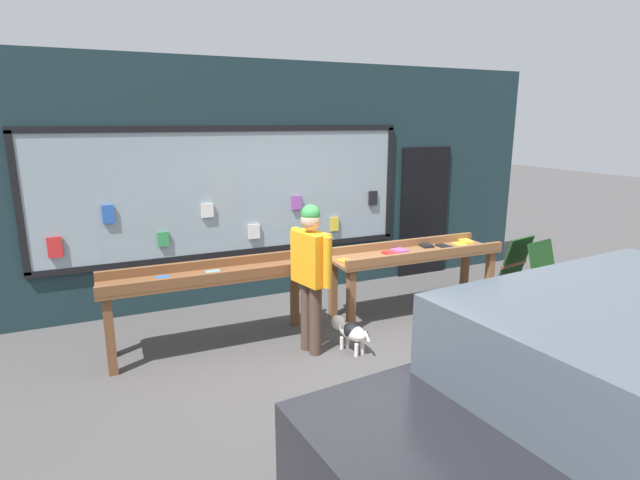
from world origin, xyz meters
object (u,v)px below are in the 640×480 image
Objects in this scene: display_table_left at (211,283)px; display_table_right at (415,258)px; person_browsing at (311,268)px; parked_car at (623,390)px; small_dog at (350,331)px; sandwich_board_sign at (528,268)px.

display_table_left is 2.70m from display_table_right.
display_table_left is at bearing -179.93° from display_table_right.
display_table_left is 1.41× the size of person_browsing.
display_table_right is at bearing 0.07° from display_table_left.
parked_car is (2.06, -3.35, -0.02)m from display_table_left.
small_dog is at bearing -125.56° from person_browsing.
sandwich_board_sign is at bearing -97.01° from small_dog.
person_browsing reaches higher than display_table_left.
person_browsing reaches higher than small_dog.
display_table_right is 1.41× the size of person_browsing.
person_browsing is 3.62m from sandwich_board_sign.
small_dog is 3.21m from sandwich_board_sign.
person_browsing is (-1.73, -0.55, 0.23)m from display_table_right.
display_table_left is at bearing 116.43° from parked_car.
parked_car is at bearing 178.76° from small_dog.
person_browsing reaches higher than sandwich_board_sign.
display_table_right is at bearing -77.72° from small_dog.
parked_car reaches higher than display_table_left.
display_table_left is 1.00× the size of display_table_right.
person_browsing is at bearing -162.30° from display_table_right.
display_table_right is 3.42m from parked_car.
small_dog is (-1.33, -0.71, -0.50)m from display_table_right.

